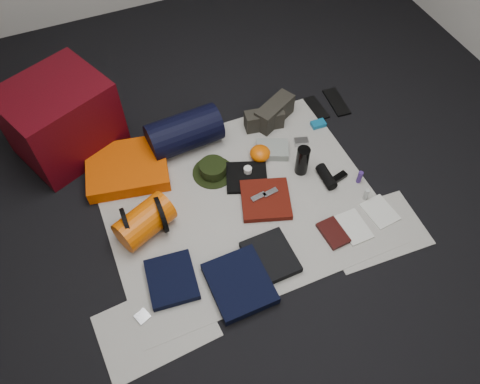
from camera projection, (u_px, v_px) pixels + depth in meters
name	position (u px, v px, depth m)	size (l,w,h in m)	color
floor	(239.00, 203.00, 2.87)	(4.50, 4.50, 0.02)	black
newspaper_mat	(239.00, 201.00, 2.86)	(1.60, 1.30, 0.01)	beige
newspaper_sheet_front_left	(156.00, 326.00, 2.41)	(0.58, 0.40, 0.00)	beige
newspaper_sheet_front_right	(374.00, 230.00, 2.74)	(0.58, 0.40, 0.00)	beige
red_cabinet	(61.00, 119.00, 2.93)	(0.60, 0.50, 0.50)	#48050C
sleeping_pad	(127.00, 168.00, 2.95)	(0.50, 0.41, 0.09)	#D64902
stuff_sack	(145.00, 221.00, 2.66)	(0.19, 0.19, 0.33)	#D45203
sack_strap_left	(127.00, 226.00, 2.63)	(0.22, 0.22, 0.03)	black
sack_strap_right	(161.00, 214.00, 2.68)	(0.22, 0.22, 0.03)	black
navy_duffel	(184.00, 132.00, 3.03)	(0.25, 0.25, 0.47)	black
boonie_brim	(213.00, 172.00, 2.99)	(0.27, 0.27, 0.01)	black
boonie_crown	(213.00, 168.00, 2.95)	(0.17, 0.17, 0.07)	black
hiking_boot_left	(264.00, 120.00, 3.17)	(0.26, 0.10, 0.13)	#2C2A22
hiking_boot_right	(274.00, 112.00, 3.20)	(0.31, 0.12, 0.15)	#2C2A22
flip_flop_left	(316.00, 108.00, 3.33)	(0.09, 0.23, 0.01)	black
flip_flop_right	(337.00, 102.00, 3.36)	(0.10, 0.28, 0.02)	black
trousers_navy_a	(172.00, 280.00, 2.53)	(0.26, 0.29, 0.05)	black
trousers_navy_b	(239.00, 283.00, 2.51)	(0.31, 0.36, 0.06)	black
trousers_charcoal	(270.00, 257.00, 2.61)	(0.26, 0.29, 0.05)	black
black_tshirt	(247.00, 177.00, 2.95)	(0.26, 0.24, 0.03)	black
red_shirt	(266.00, 200.00, 2.84)	(0.29, 0.29, 0.04)	#511108
orange_stuff_sack	(260.00, 153.00, 3.03)	(0.14, 0.14, 0.09)	#D45203
first_aid_pouch	(272.00, 150.00, 3.07)	(0.21, 0.16, 0.05)	gray
water_bottle	(302.00, 161.00, 2.91)	(0.08, 0.08, 0.21)	black
speaker	(326.00, 177.00, 2.93)	(0.07, 0.07, 0.17)	black
compact_camera	(301.00, 142.00, 3.12)	(0.09, 0.05, 0.04)	#A8A9AD
cyan_case	(318.00, 124.00, 3.22)	(0.10, 0.06, 0.03)	#0E5E89
toiletry_purple	(360.00, 177.00, 2.91)	(0.03, 0.03, 0.09)	#3C226E
toiletry_clear	(366.00, 194.00, 2.84)	(0.03, 0.03, 0.08)	#A8ADA9
paperback_book	(333.00, 233.00, 2.71)	(0.12, 0.19, 0.03)	black
map_booklet	(354.00, 227.00, 2.75)	(0.15, 0.22, 0.01)	silver
map_printout	(380.00, 212.00, 2.81)	(0.16, 0.21, 0.01)	silver
sunglasses	(339.00, 177.00, 2.95)	(0.11, 0.04, 0.03)	black
key_cluster	(142.00, 316.00, 2.43)	(0.07, 0.07, 0.01)	#A8A9AD
tape_roll	(248.00, 170.00, 2.95)	(0.05, 0.05, 0.04)	silver
energy_bar_a	(258.00, 197.00, 2.82)	(0.10, 0.04, 0.01)	#A8A9AD
energy_bar_b	(270.00, 193.00, 2.84)	(0.10, 0.04, 0.01)	#A8A9AD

